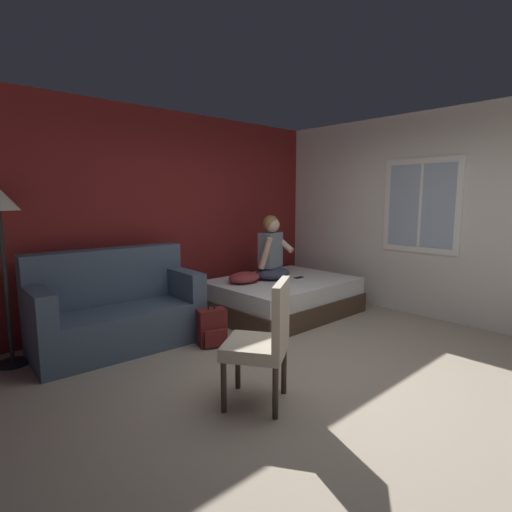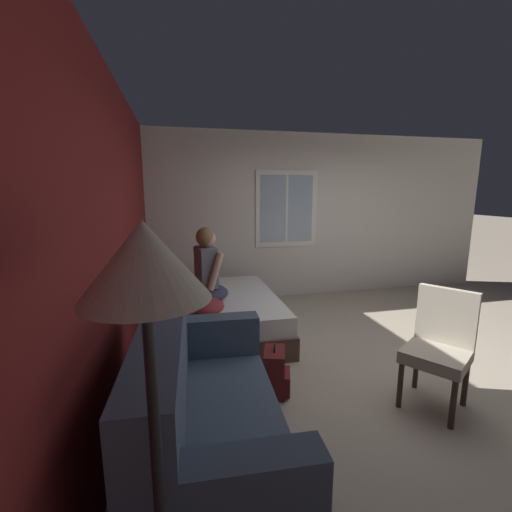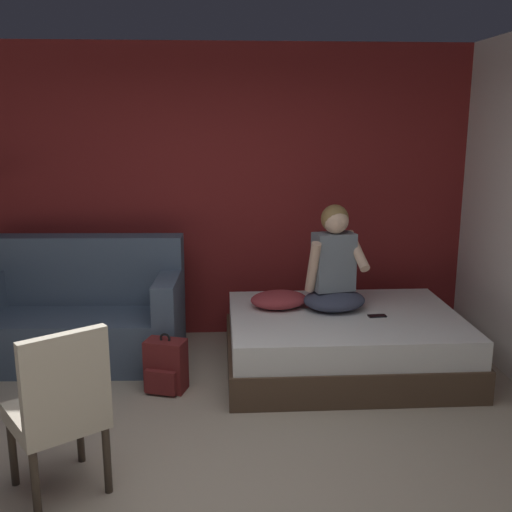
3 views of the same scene
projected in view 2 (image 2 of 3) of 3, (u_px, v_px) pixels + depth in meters
The scene contains 11 objects.
ground_plane at pixel (391, 360), 3.64m from camera, with size 40.00×40.00×0.00m, color tan.
wall_back_accent at pixel (110, 244), 2.79m from camera, with size 9.89×0.16×2.70m, color maroon.
wall_side_with_window at pixel (307, 216), 5.80m from camera, with size 0.19×6.64×2.70m.
bed at pixel (220, 315), 4.32m from camera, with size 1.91×1.44×0.48m.
couch at pixel (204, 419), 2.11m from camera, with size 1.74×0.90×1.04m.
side_chair at pixel (439, 344), 2.82m from camera, with size 0.64×0.64×0.98m.
person_seated at pixel (208, 270), 4.11m from camera, with size 0.60×0.54×0.88m.
backpack at pixel (275, 372), 3.03m from camera, with size 0.34×0.30×0.46m.
throw_pillow at pixel (207, 305), 3.72m from camera, with size 0.48×0.36×0.14m, color #993338.
cell_phone at pixel (223, 290), 4.53m from camera, with size 0.07×0.14×0.01m, color black.
floor_lamp at pixel (148, 317), 0.95m from camera, with size 0.36×0.36×1.70m.
Camera 2 is at (-2.96, 2.16, 1.77)m, focal length 24.00 mm.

